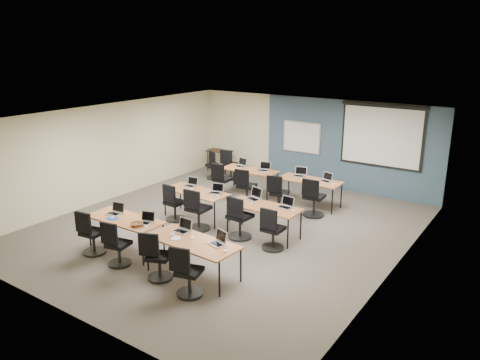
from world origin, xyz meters
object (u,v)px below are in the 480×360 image
Objects in this scene: task_chair_7 at (272,232)px; task_chair_10 at (278,196)px; task_chair_2 at (157,260)px; laptop_10 at (300,174)px; training_table_mid_left at (196,193)px; laptop_1 at (146,220)px; training_table_front_left at (125,221)px; training_table_back_right at (310,182)px; laptop_2 at (183,228)px; task_chair_3 at (187,276)px; laptop_9 at (264,168)px; projector_screen at (382,132)px; task_chair_8 at (221,182)px; training_table_back_left at (250,171)px; task_chair_4 at (173,206)px; training_table_front_right at (192,243)px; laptop_7 at (286,205)px; whiteboard at (302,137)px; task_chair_5 at (197,213)px; laptop_8 at (241,164)px; laptop_0 at (115,211)px; task_chair_1 at (116,248)px; laptop_5 at (216,191)px; task_chair_0 at (91,236)px; laptop_11 at (326,179)px; task_chair_6 at (239,221)px; spare_chair_b at (213,168)px; task_chair_9 at (245,189)px; laptop_3 at (218,241)px; training_table_mid_right at (264,208)px; utility_table at (219,153)px; laptop_6 at (254,196)px.

task_chair_10 is (-1.10, 2.18, 0.01)m from task_chair_7.
laptop_10 is (0.08, 5.57, 0.40)m from task_chair_2.
laptop_1 is (0.51, -2.25, 0.11)m from training_table_mid_left.
training_table_front_left is 1.01× the size of training_table_back_right.
task_chair_3 is at bearing -45.10° from laptop_2.
training_table_mid_left is 2.65m from laptop_9.
projector_screen is 2.42× the size of task_chair_8.
task_chair_4 reaches higher than training_table_back_left.
laptop_7 reaches higher than training_table_front_right.
whiteboard is 1.32× the size of task_chair_4.
task_chair_5 reaches higher than task_chair_8.
projector_screen is 5.78m from task_chair_5.
projector_screen reaches higher than laptop_8.
laptop_0 is 0.33× the size of task_chair_2.
laptop_5 is at bearing 76.12° from task_chair_1.
task_chair_4 is (0.14, 2.41, -0.00)m from task_chair_0.
whiteboard is at bearing 124.12° from training_table_back_right.
projector_screen reaches higher than laptop_11.
task_chair_6 is at bearing 2.66° from task_chair_4.
task_chair_0 reaches higher than laptop_1.
training_table_back_right is at bearing -147.41° from laptop_11.
laptop_8 is at bearing 80.81° from laptop_0.
laptop_10 reaches higher than training_table_mid_left.
task_chair_5 is (-0.01, -0.74, -0.36)m from laptop_5.
laptop_11 reaches higher than spare_chair_b.
laptop_2 is 0.34× the size of task_chair_3.
training_table_mid_left is 5.41× the size of laptop_7.
laptop_10 is (1.13, 1.02, 0.38)m from task_chair_9.
task_chair_6 is (-0.29, 1.96, -0.26)m from training_table_front_right.
training_table_mid_left is 5.76× the size of laptop_11.
laptop_3 is at bearing 67.86° from task_chair_3.
whiteboard is 0.74× the size of training_table_mid_right.
training_table_mid_left is 3.55m from spare_chair_b.
laptop_5 is at bearing 21.53° from training_table_mid_left.
laptop_9 is at bearing -163.98° from laptop_11.
task_chair_9 is at bearing 165.07° from task_chair_10.
task_chair_3 is 1.11× the size of utility_table.
laptop_2 is at bearing 6.69° from training_table_front_left.
task_chair_5 is (-0.93, 2.30, 0.03)m from task_chair_2.
training_table_mid_right is at bearing 80.37° from task_chair_3.
laptop_6 is 2.38m from laptop_10.
task_chair_8 reaches higher than laptop_5.
task_chair_8 is at bearing 82.76° from laptop_0.
laptop_2 is 0.33× the size of task_chair_4.
task_chair_3 is at bearing -86.53° from laptop_9.
training_table_back_left is 0.97× the size of training_table_back_right.
laptop_10 reaches higher than task_chair_2.
task_chair_10 is 1.04× the size of spare_chair_b.
laptop_6 is at bearing 14.74° from training_table_mid_left.
task_chair_9 is at bearing 83.88° from training_table_front_left.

